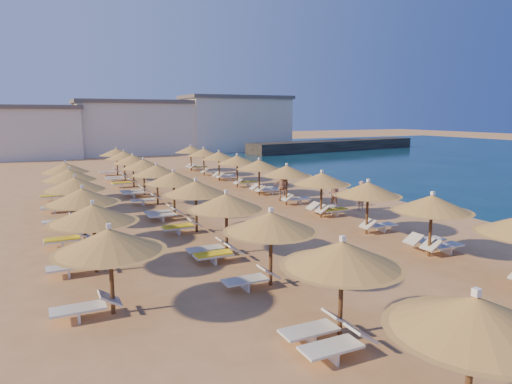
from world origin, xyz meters
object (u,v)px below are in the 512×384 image
beachgoer_b (334,195)px  parasol_row_east (287,171)px  beachgoer_c (282,187)px  parasol_row_west (174,178)px  beachgoer_a (361,196)px  jetty (336,145)px

beachgoer_b → parasol_row_east: bearing=-153.6°
beachgoer_c → parasol_row_west: bearing=-128.4°
parasol_row_west → beachgoer_c: parasol_row_west is taller
parasol_row_east → beachgoer_a: 4.56m
parasol_row_west → beachgoer_a: (10.03, -3.10, -1.20)m
jetty → parasol_row_east: size_ratio=0.74×
beachgoer_b → beachgoer_a: size_ratio=0.91×
parasol_row_east → beachgoer_b: parasol_row_east is taller
parasol_row_west → beachgoer_a: bearing=-17.2°
beachgoer_b → beachgoer_a: 1.58m
jetty → parasol_row_east: parasol_row_east is taller
beachgoer_c → beachgoer_b: 3.72m
beachgoer_c → beachgoer_b: bearing=-22.7°
parasol_row_east → beachgoer_b: (2.18, -1.84, -1.28)m
jetty → parasol_row_west: bearing=-144.0°
parasol_row_east → jetty: bearing=50.6°
beachgoer_b → parasol_row_west: bearing=-124.9°
parasol_row_west → beachgoer_a: parasol_row_west is taller
jetty → beachgoer_b: beachgoer_b is taller
parasol_row_east → beachgoer_c: 1.94m
jetty → beachgoer_b: (-25.36, -35.31, 0.02)m
beachgoer_a → beachgoer_b: bearing=-153.1°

